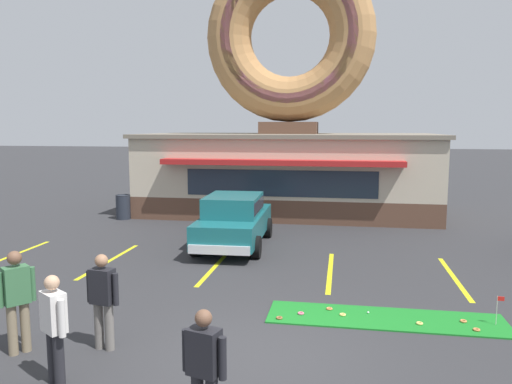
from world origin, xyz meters
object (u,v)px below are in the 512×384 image
Objects in this scene: car_teal at (234,218)px; pedestrian_hooded_kid at (103,297)px; pedestrian_clipboard_woman at (204,367)px; trash_bin at (123,207)px; pedestrian_blue_sweater_man at (54,325)px; pedestrian_leather_jacket_man at (17,297)px; golf_ball at (368,312)px; putting_flag_pin at (499,303)px.

car_teal is 2.86× the size of pedestrian_hooded_kid.
pedestrian_hooded_kid is 2.99m from pedestrian_clipboard_woman.
car_teal is 2.97× the size of pedestrian_clipboard_woman.
trash_bin is (-5.34, 3.72, -0.37)m from car_teal.
pedestrian_blue_sweater_man is 1.40m from pedestrian_leather_jacket_man.
trash_bin is (-9.14, 8.81, 0.45)m from golf_ball.
pedestrian_hooded_kid is at bearing 139.20° from pedestrian_clipboard_woman.
pedestrian_clipboard_woman is (1.69, -9.33, -0.02)m from car_teal.
golf_ball is at bearing 63.54° from pedestrian_clipboard_woman.
pedestrian_blue_sweater_man reaches higher than golf_ball.
pedestrian_hooded_kid reaches higher than pedestrian_clipboard_woman.
pedestrian_leather_jacket_man is (-1.87, -7.75, 0.07)m from car_teal.
pedestrian_hooded_kid reaches higher than car_teal.
pedestrian_hooded_kid is 1.04× the size of pedestrian_clipboard_woman.
pedestrian_clipboard_woman is 14.82m from trash_bin.
pedestrian_clipboard_woman is at bearing -17.93° from pedestrian_blue_sweater_man.
pedestrian_hooded_kid reaches higher than putting_flag_pin.
golf_ball is 12.70m from trash_bin.
pedestrian_hooded_kid is 1.65× the size of trash_bin.
pedestrian_hooded_kid is at bearing 83.07° from pedestrian_blue_sweater_man.
trash_bin is at bearing 136.06° from golf_ball.
car_teal is at bearing 85.51° from pedestrian_hooded_kid.
putting_flag_pin is at bearing 17.56° from pedestrian_hooded_kid.
pedestrian_blue_sweater_man reaches higher than putting_flag_pin.
golf_ball is at bearing -53.27° from car_teal.
car_teal reaches higher than putting_flag_pin.
car_teal is at bearing 85.17° from pedestrian_blue_sweater_man.
pedestrian_leather_jacket_man is 1.74× the size of trash_bin.
putting_flag_pin is 0.12× the size of car_teal.
putting_flag_pin reaches higher than golf_ball.
car_teal is at bearing 100.25° from pedestrian_clipboard_woman.
trash_bin is at bearing 110.64° from pedestrian_blue_sweater_man.
pedestrian_hooded_kid is 0.95× the size of pedestrian_leather_jacket_man.
pedestrian_clipboard_woman is at bearing -24.00° from pedestrian_leather_jacket_man.
pedestrian_clipboard_woman reaches higher than golf_ball.
golf_ball is at bearing 37.44° from pedestrian_blue_sweater_man.
pedestrian_blue_sweater_man is 1.19m from pedestrian_hooded_kid.
pedestrian_blue_sweater_man is 1.00× the size of pedestrian_hooded_kid.
pedestrian_hooded_kid is (-4.38, -2.28, 0.84)m from golf_ball.
car_teal is (-6.13, 5.25, 0.43)m from putting_flag_pin.
pedestrian_blue_sweater_man is (-0.72, -8.55, 0.01)m from car_teal.
car_teal reaches higher than golf_ball.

